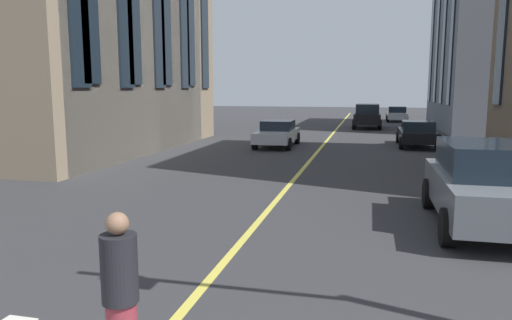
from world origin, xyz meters
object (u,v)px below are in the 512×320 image
car_black_far (367,116)px  car_silver_trailing (277,133)px  car_grey_oncoming (484,184)px  pedestrian_near (121,296)px  car_black_near (417,133)px  car_white_parked_b (397,114)px

car_black_far → car_silver_trailing: bearing=161.1°
car_grey_oncoming → pedestrian_near: bearing=144.3°
car_silver_trailing → car_black_far: 14.07m
car_silver_trailing → car_black_near: bearing=-76.8°
car_white_parked_b → car_black_near: car_white_parked_b is taller
car_silver_trailing → car_black_far: bearing=-18.9°
car_silver_trailing → car_grey_oncoming: (-13.63, -7.22, 0.27)m
car_black_far → car_black_near: bearing=-167.1°
car_grey_oncoming → pedestrian_near: size_ratio=2.61×
car_white_parked_b → car_grey_oncoming: (-35.49, 0.00, 0.27)m
car_white_parked_b → pedestrian_near: bearing=173.4°
car_black_far → car_black_near: car_black_far is taller
car_black_near → pedestrian_near: pedestrian_near is taller
car_silver_trailing → pedestrian_near: pedestrian_near is taller
car_black_far → car_black_near: size_ratio=1.07×
car_black_near → car_black_far: bearing=12.9°
car_white_parked_b → car_silver_trailing: bearing=161.7°
car_black_near → car_grey_oncoming: 15.32m
car_white_parked_b → car_black_far: (-8.55, 2.66, 0.27)m
car_white_parked_b → car_black_near: size_ratio=0.89×
car_silver_trailing → car_grey_oncoming: car_grey_oncoming is taller
car_black_far → car_black_near: (-11.61, -2.66, -0.27)m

